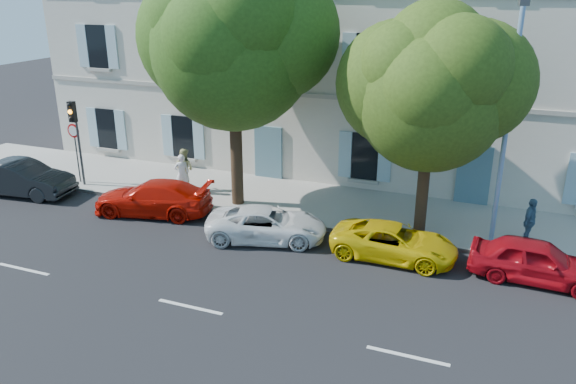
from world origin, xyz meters
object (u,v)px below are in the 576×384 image
at_px(car_dark_sedan, 21,178).
at_px(tree_left, 233,49).
at_px(traffic_light, 75,125).
at_px(pedestrian_b, 184,169).
at_px(car_red_hatchback, 536,261).
at_px(pedestrian_a, 182,173).
at_px(car_red_coupe, 153,198).
at_px(road_sign, 75,140).
at_px(tree_right, 431,96).
at_px(street_lamp, 508,113).
at_px(car_white_coupe, 267,224).
at_px(car_yellow_supercar, 394,242).
at_px(pedestrian_c, 530,221).

bearing_deg(car_dark_sedan, tree_left, -83.31).
height_order(traffic_light, pedestrian_b, traffic_light).
xyz_separation_m(car_red_hatchback, pedestrian_a, (-13.66, 2.43, 0.33)).
distance_m(car_red_coupe, road_sign, 5.39).
xyz_separation_m(car_dark_sedan, tree_right, (16.30, 1.69, 4.29)).
distance_m(car_red_hatchback, street_lamp, 4.54).
relative_size(car_white_coupe, tree_right, 0.55).
bearing_deg(car_yellow_supercar, traffic_light, 83.77).
distance_m(car_white_coupe, road_sign, 10.31).
bearing_deg(pedestrian_b, pedestrian_c, -174.41).
relative_size(car_yellow_supercar, road_sign, 1.54).
height_order(car_white_coupe, tree_right, tree_right).
distance_m(car_white_coupe, street_lamp, 8.60).
xyz_separation_m(car_dark_sedan, car_red_hatchback, (20.02, -0.05, -0.08)).
relative_size(road_sign, pedestrian_b, 1.49).
xyz_separation_m(car_dark_sedan, pedestrian_a, (6.35, 2.38, 0.25)).
xyz_separation_m(car_white_coupe, street_lamp, (7.31, 1.90, 4.10)).
bearing_deg(pedestrian_b, car_red_coupe, 100.53).
distance_m(tree_right, pedestrian_a, 10.76).
height_order(car_red_hatchback, pedestrian_b, pedestrian_b).
bearing_deg(traffic_light, road_sign, 142.31).
relative_size(tree_left, pedestrian_c, 5.81).
bearing_deg(street_lamp, tree_right, 177.35).
xyz_separation_m(tree_right, pedestrian_a, (-9.95, 0.69, -4.04)).
distance_m(tree_right, pedestrian_c, 5.41).
bearing_deg(car_red_coupe, pedestrian_b, 171.51).
height_order(tree_right, pedestrian_b, tree_right).
relative_size(road_sign, street_lamp, 0.33).
bearing_deg(traffic_light, pedestrian_a, 10.32).
relative_size(car_white_coupe, pedestrian_a, 2.50).
bearing_deg(tree_left, pedestrian_b, 166.66).
bearing_deg(pedestrian_c, street_lamp, 142.19).
relative_size(car_red_coupe, car_red_hatchback, 1.18).
distance_m(road_sign, pedestrian_c, 18.45).
xyz_separation_m(car_red_coupe, street_lamp, (12.33, 1.35, 4.01)).
distance_m(car_red_hatchback, pedestrian_b, 14.09).
distance_m(car_red_hatchback, tree_right, 5.99).
relative_size(car_dark_sedan, road_sign, 1.69).
height_order(car_red_hatchback, tree_left, tree_left).
bearing_deg(car_red_hatchback, car_dark_sedan, 92.24).
distance_m(car_white_coupe, car_red_hatchback, 8.65).
distance_m(tree_left, pedestrian_c, 11.97).
bearing_deg(pedestrian_c, car_red_coupe, 118.52).
distance_m(road_sign, pedestrian_a, 5.09).
bearing_deg(traffic_light, car_yellow_supercar, -6.75).
bearing_deg(road_sign, pedestrian_b, 11.05).
bearing_deg(pedestrian_b, pedestrian_a, 115.34).
height_order(traffic_light, street_lamp, street_lamp).
bearing_deg(road_sign, street_lamp, -0.93).
distance_m(pedestrian_b, pedestrian_c, 13.61).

